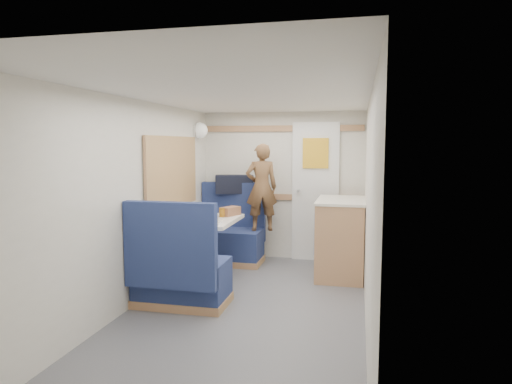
% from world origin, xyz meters
% --- Properties ---
extents(floor, '(4.50, 4.50, 0.00)m').
position_xyz_m(floor, '(0.00, 0.00, 0.00)').
color(floor, '#515156').
rests_on(floor, ground).
extents(ceiling, '(4.50, 4.50, 0.00)m').
position_xyz_m(ceiling, '(0.00, 0.00, 2.00)').
color(ceiling, silver).
rests_on(ceiling, wall_back).
extents(wall_back, '(2.20, 0.02, 2.00)m').
position_xyz_m(wall_back, '(0.00, 2.25, 1.00)').
color(wall_back, silver).
rests_on(wall_back, floor).
extents(wall_left, '(0.02, 4.50, 2.00)m').
position_xyz_m(wall_left, '(-1.10, 0.00, 1.00)').
color(wall_left, silver).
rests_on(wall_left, floor).
extents(wall_right, '(0.02, 4.50, 2.00)m').
position_xyz_m(wall_right, '(1.10, 0.00, 1.00)').
color(wall_right, silver).
rests_on(wall_right, floor).
extents(oak_trim_low, '(2.15, 0.02, 0.08)m').
position_xyz_m(oak_trim_low, '(0.00, 2.23, 0.85)').
color(oak_trim_low, '#A07948').
rests_on(oak_trim_low, wall_back).
extents(oak_trim_high, '(2.15, 0.02, 0.08)m').
position_xyz_m(oak_trim_high, '(0.00, 2.23, 1.78)').
color(oak_trim_high, '#A07948').
rests_on(oak_trim_high, wall_back).
extents(side_window, '(0.04, 1.30, 0.72)m').
position_xyz_m(side_window, '(-1.08, 1.00, 1.25)').
color(side_window, '#969E86').
rests_on(side_window, wall_left).
extents(rear_door, '(0.62, 0.12, 1.86)m').
position_xyz_m(rear_door, '(0.45, 2.22, 0.97)').
color(rear_door, white).
rests_on(rear_door, wall_back).
extents(dinette_table, '(0.62, 0.92, 0.72)m').
position_xyz_m(dinette_table, '(-0.65, 1.00, 0.57)').
color(dinette_table, white).
rests_on(dinette_table, floor).
extents(bench_far, '(0.90, 0.59, 1.05)m').
position_xyz_m(bench_far, '(-0.65, 1.86, 0.30)').
color(bench_far, navy).
rests_on(bench_far, floor).
extents(bench_near, '(0.90, 0.59, 1.05)m').
position_xyz_m(bench_near, '(-0.65, 0.14, 0.30)').
color(bench_near, navy).
rests_on(bench_near, floor).
extents(ledge, '(0.90, 0.14, 0.04)m').
position_xyz_m(ledge, '(-0.65, 2.12, 0.88)').
color(ledge, '#A07948').
rests_on(ledge, bench_far).
extents(dome_light, '(0.20, 0.20, 0.20)m').
position_xyz_m(dome_light, '(-1.04, 1.85, 1.75)').
color(dome_light, white).
rests_on(dome_light, wall_left).
extents(galley_counter, '(0.57, 0.92, 0.92)m').
position_xyz_m(galley_counter, '(0.82, 1.55, 0.47)').
color(galley_counter, '#A07948').
rests_on(galley_counter, floor).
extents(person, '(0.48, 0.39, 1.13)m').
position_xyz_m(person, '(-0.21, 1.84, 1.01)').
color(person, brown).
rests_on(person, bench_far).
extents(duffel_bag, '(0.56, 0.38, 0.25)m').
position_xyz_m(duffel_bag, '(-0.65, 2.12, 1.02)').
color(duffel_bag, black).
rests_on(duffel_bag, ledge).
extents(tray, '(0.27, 0.33, 0.02)m').
position_xyz_m(tray, '(-0.53, 0.69, 0.73)').
color(tray, white).
rests_on(tray, dinette_table).
extents(orange_fruit, '(0.07, 0.07, 0.07)m').
position_xyz_m(orange_fruit, '(-0.59, 0.89, 0.77)').
color(orange_fruit, orange).
rests_on(orange_fruit, tray).
extents(cheese_block, '(0.11, 0.09, 0.03)m').
position_xyz_m(cheese_block, '(-0.68, 0.91, 0.75)').
color(cheese_block, '#DCCB7F').
rests_on(cheese_block, tray).
extents(wine_glass, '(0.08, 0.08, 0.17)m').
position_xyz_m(wine_glass, '(-0.69, 0.94, 0.84)').
color(wine_glass, white).
rests_on(wine_glass, dinette_table).
extents(tumbler_left, '(0.07, 0.07, 0.12)m').
position_xyz_m(tumbler_left, '(-0.87, 0.62, 0.78)').
color(tumbler_left, white).
rests_on(tumbler_left, dinette_table).
extents(beer_glass, '(0.07, 0.07, 0.11)m').
position_xyz_m(beer_glass, '(-0.54, 1.18, 0.77)').
color(beer_glass, '#905A15').
rests_on(beer_glass, dinette_table).
extents(pepper_grinder, '(0.04, 0.04, 0.10)m').
position_xyz_m(pepper_grinder, '(-0.66, 1.06, 0.77)').
color(pepper_grinder, black).
rests_on(pepper_grinder, dinette_table).
extents(salt_grinder, '(0.04, 0.04, 0.10)m').
position_xyz_m(salt_grinder, '(-0.64, 0.91, 0.77)').
color(salt_grinder, silver).
rests_on(salt_grinder, dinette_table).
extents(bread_loaf, '(0.22, 0.28, 0.10)m').
position_xyz_m(bread_loaf, '(-0.48, 1.30, 0.77)').
color(bread_loaf, brown).
rests_on(bread_loaf, dinette_table).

